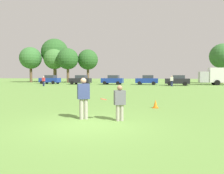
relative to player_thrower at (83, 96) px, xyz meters
name	(u,v)px	position (x,y,z in m)	size (l,w,h in m)	color
ground_plane	(89,124)	(0.50, -0.89, -0.98)	(194.60, 194.60, 0.00)	#608C3D
player_thrower	(83,96)	(0.00, 0.00, 0.00)	(0.57, 0.48, 1.75)	gray
player_defender	(120,101)	(1.55, -0.08, -0.17)	(0.51, 0.42, 1.46)	gray
frisbee	(103,99)	(0.88, -0.07, -0.11)	(0.27, 0.27, 0.09)	#E54C33
traffic_cone	(155,104)	(3.08, 3.63, -0.76)	(0.32, 0.32, 0.48)	#D8590C
parked_car_near_left	(50,79)	(-17.73, 32.91, -0.06)	(4.31, 2.43, 1.82)	navy
parked_car_mid_left	(80,80)	(-10.65, 31.56, -0.06)	(4.31, 2.43, 1.82)	black
parked_car_center	(113,80)	(-4.30, 32.13, -0.06)	(4.31, 2.43, 1.82)	navy
parked_car_mid_right	(147,80)	(2.32, 32.47, -0.06)	(4.31, 2.43, 1.82)	navy
parked_car_near_right	(177,80)	(7.64, 30.51, -0.06)	(4.31, 2.43, 1.82)	black
bystander_sideline_watcher	(172,80)	(6.37, 27.54, 0.00)	(0.51, 0.34, 1.75)	#1E234C
bystander_far_jogger	(44,81)	(-14.63, 24.27, -0.07)	(0.47, 0.31, 1.61)	#1E234C
tree_west_oak	(31,58)	(-26.85, 40.96, 5.11)	(5.45, 5.45, 8.86)	brown
tree_west_maple	(55,52)	(-21.78, 44.11, 6.80)	(6.97, 6.97, 11.32)	brown
tree_center_elm	(54,59)	(-21.00, 42.13, 4.93)	(5.29, 5.29, 8.60)	brown
tree_east_birch	(68,59)	(-16.77, 40.47, 4.74)	(5.12, 5.12, 8.32)	brown
tree_east_oak	(88,60)	(-12.52, 43.18, 4.69)	(5.08, 5.08, 8.25)	brown
tree_far_east_pine	(222,56)	(18.18, 40.88, 4.94)	(5.30, 5.30, 8.62)	brown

